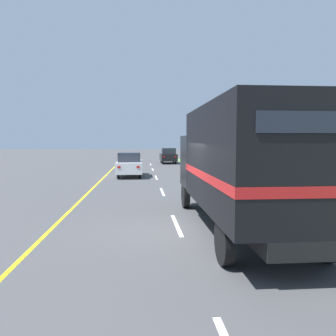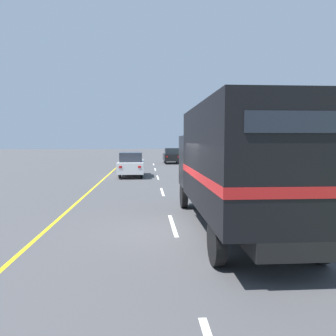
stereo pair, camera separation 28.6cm
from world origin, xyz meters
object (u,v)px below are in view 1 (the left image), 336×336
roadside_tree_near (300,123)px  delineator_post (285,196)px  horse_trailer_truck (242,163)px  highway_sign (271,159)px  lead_car_black_ahead (168,156)px  lead_car_white (130,164)px  roadside_tree_mid (298,127)px

roadside_tree_near → delineator_post: 11.84m
horse_trailer_truck → roadside_tree_near: 15.40m
highway_sign → delineator_post: size_ratio=2.72×
lead_car_black_ahead → delineator_post: lead_car_black_ahead is taller
lead_car_white → roadside_tree_mid: size_ratio=0.71×
horse_trailer_truck → delineator_post: horse_trailer_truck is taller
roadside_tree_mid → lead_car_white: bearing=-166.3°
roadside_tree_mid → delineator_post: bearing=-117.7°
highway_sign → roadside_tree_mid: roadside_tree_mid is taller
roadside_tree_mid → delineator_post: size_ratio=6.47×
horse_trailer_truck → roadside_tree_near: bearing=57.8°
horse_trailer_truck → roadside_tree_near: roadside_tree_near is taller
horse_trailer_truck → delineator_post: (2.63, 2.99, -1.44)m
horse_trailer_truck → highway_sign: size_ratio=3.07×
lead_car_black_ahead → delineator_post: 25.89m
lead_car_black_ahead → lead_car_white: bearing=-106.1°
highway_sign → roadside_tree_near: (3.86, 4.52, 2.19)m
horse_trailer_truck → roadside_tree_mid: size_ratio=1.29×
highway_sign → lead_car_black_ahead: bearing=100.9°
lead_car_black_ahead → roadside_tree_mid: 14.91m
highway_sign → roadside_tree_near: bearing=49.5°
lead_car_white → roadside_tree_near: (11.75, -2.04, 2.89)m
highway_sign → roadside_tree_mid: (6.49, 10.06, 2.19)m
horse_trailer_truck → roadside_tree_mid: (10.77, 18.48, 1.86)m
lead_car_white → roadside_tree_mid: roadside_tree_mid is taller
lead_car_white → horse_trailer_truck: bearing=-76.4°
highway_sign → horse_trailer_truck: bearing=-116.9°
lead_car_white → highway_sign: size_ratio=1.70×
horse_trailer_truck → highway_sign: horse_trailer_truck is taller
lead_car_white → delineator_post: size_ratio=4.62×
roadside_tree_near → highway_sign: bearing=-130.5°
roadside_tree_near → lead_car_white: bearing=170.2°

